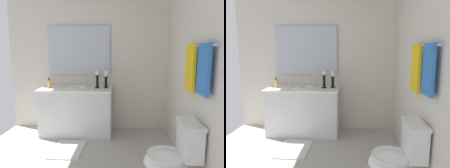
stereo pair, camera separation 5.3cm
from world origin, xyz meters
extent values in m
cube|color=#B2ADA3|center=(0.00, 0.00, -0.01)|extent=(2.84, 2.88, 0.02)
cube|color=silver|center=(0.00, 1.44, 1.23)|extent=(2.84, 0.04, 2.45)
cube|color=silver|center=(-1.42, 0.00, 1.23)|extent=(0.04, 2.88, 2.45)
cube|color=silver|center=(-1.10, -0.16, 0.39)|extent=(0.55, 1.20, 0.78)
cube|color=white|center=(-1.10, -0.16, 0.79)|extent=(0.58, 1.23, 0.03)
sphere|color=black|center=(-1.20, -0.77, 0.43)|extent=(0.02, 0.02, 0.02)
sphere|color=black|center=(-1.00, -0.77, 0.43)|extent=(0.02, 0.02, 0.02)
ellipsoid|color=white|center=(-1.10, -0.16, 0.76)|extent=(0.38, 0.30, 0.11)
torus|color=white|center=(-1.10, -0.16, 0.81)|extent=(0.40, 0.40, 0.02)
cylinder|color=silver|center=(-1.10, 0.03, 0.88)|extent=(0.02, 0.02, 0.14)
cube|color=silver|center=(-1.38, -0.16, 1.44)|extent=(0.02, 1.11, 0.86)
cylinder|color=black|center=(-1.18, 0.34, 0.81)|extent=(0.09, 0.09, 0.01)
cylinder|color=black|center=(-1.18, 0.34, 0.90)|extent=(0.04, 0.04, 0.18)
cylinder|color=black|center=(-1.18, 0.34, 0.99)|extent=(0.08, 0.08, 0.01)
cylinder|color=white|center=(-1.18, 0.34, 1.05)|extent=(0.06, 0.06, 0.10)
cylinder|color=black|center=(-1.13, 0.20, 0.81)|extent=(0.09, 0.09, 0.01)
cylinder|color=black|center=(-1.13, 0.20, 0.91)|extent=(0.04, 0.04, 0.21)
cylinder|color=black|center=(-1.13, 0.20, 1.02)|extent=(0.08, 0.08, 0.01)
cylinder|color=white|center=(-1.13, 0.20, 1.06)|extent=(0.06, 0.06, 0.07)
cylinder|color=#E5B259|center=(-1.08, -0.62, 0.88)|extent=(0.06, 0.06, 0.14)
cylinder|color=black|center=(-1.08, -0.62, 0.97)|extent=(0.02, 0.02, 0.04)
ellipsoid|color=white|center=(0.37, 1.09, 0.32)|extent=(0.38, 0.46, 0.24)
cylinder|color=white|center=(0.37, 1.09, 0.40)|extent=(0.39, 0.39, 0.03)
cube|color=white|center=(0.37, 1.31, 0.56)|extent=(0.36, 0.17, 0.32)
cube|color=white|center=(0.37, 1.31, 0.73)|extent=(0.38, 0.19, 0.03)
cylinder|color=silver|center=(0.27, 1.38, 1.49)|extent=(0.76, 0.02, 0.02)
cube|color=yellow|center=(0.08, 1.36, 1.26)|extent=(0.27, 0.03, 0.50)
cube|color=blue|center=(0.46, 1.36, 1.28)|extent=(0.25, 0.03, 0.46)
cube|color=silver|center=(-0.47, -0.16, 0.01)|extent=(0.60, 0.44, 0.02)
camera|label=1|loc=(2.35, 0.67, 1.44)|focal=33.45mm
camera|label=2|loc=(2.35, 0.72, 1.44)|focal=33.45mm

